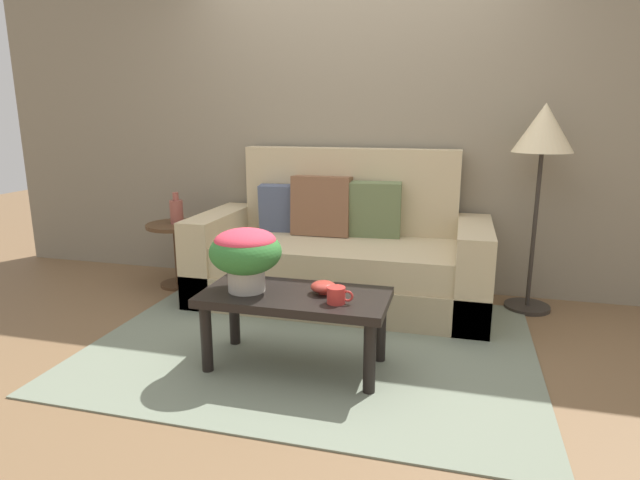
% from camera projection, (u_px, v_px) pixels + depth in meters
% --- Properties ---
extents(ground_plane, '(14.00, 14.00, 0.00)m').
position_uv_depth(ground_plane, '(313.00, 344.00, 3.25)').
color(ground_plane, brown).
extents(wall_back, '(6.40, 0.12, 2.74)m').
position_uv_depth(wall_back, '(357.00, 115.00, 4.16)').
color(wall_back, gray).
rests_on(wall_back, ground).
extents(area_rug, '(2.62, 1.99, 0.01)m').
position_uv_depth(area_rug, '(312.00, 344.00, 3.24)').
color(area_rug, gray).
rests_on(area_rug, ground).
extents(couch, '(2.14, 0.92, 1.13)m').
position_uv_depth(couch, '(340.00, 256.00, 3.95)').
color(couch, tan).
rests_on(couch, ground).
extents(coffee_table, '(1.02, 0.49, 0.44)m').
position_uv_depth(coffee_table, '(295.00, 305.00, 2.88)').
color(coffee_table, black).
rests_on(coffee_table, ground).
extents(side_table, '(0.47, 0.47, 0.52)m').
position_uv_depth(side_table, '(177.00, 243.00, 4.28)').
color(side_table, '#4C331E').
rests_on(side_table, ground).
extents(floor_lamp, '(0.40, 0.40, 1.46)m').
position_uv_depth(floor_lamp, '(543.00, 140.00, 3.56)').
color(floor_lamp, '#2D2823').
rests_on(floor_lamp, ground).
extents(potted_plant, '(0.39, 0.39, 0.35)m').
position_uv_depth(potted_plant, '(246.00, 252.00, 2.85)').
color(potted_plant, '#B7B2A8').
rests_on(potted_plant, coffee_table).
extents(coffee_mug, '(0.14, 0.10, 0.09)m').
position_uv_depth(coffee_mug, '(337.00, 295.00, 2.70)').
color(coffee_mug, red).
rests_on(coffee_mug, coffee_table).
extents(snack_bowl, '(0.14, 0.14, 0.07)m').
position_uv_depth(snack_bowl, '(323.00, 287.00, 2.85)').
color(snack_bowl, '#B2382D').
rests_on(snack_bowl, coffee_table).
extents(table_vase, '(0.10, 0.10, 0.25)m').
position_uv_depth(table_vase, '(177.00, 211.00, 4.22)').
color(table_vase, '#934C42').
rests_on(table_vase, side_table).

